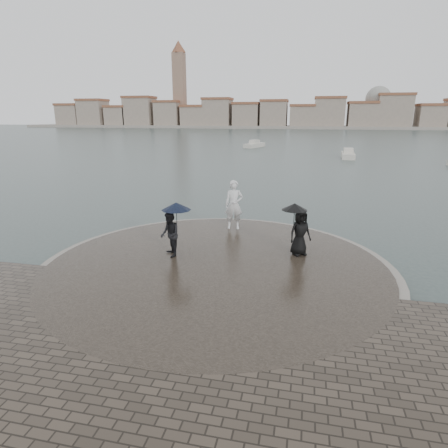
# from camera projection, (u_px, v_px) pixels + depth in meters

# --- Properties ---
(ground) EXTENTS (400.00, 400.00, 0.00)m
(ground) POSITION_uv_depth(u_px,v_px,m) (186.00, 324.00, 10.11)
(ground) COLOR #2B3835
(ground) RESTS_ON ground
(kerb_ring) EXTENTS (12.50, 12.50, 0.32)m
(kerb_ring) POSITION_uv_depth(u_px,v_px,m) (216.00, 269.00, 13.35)
(kerb_ring) COLOR gray
(kerb_ring) RESTS_ON ground
(quay_tip) EXTENTS (11.90, 11.90, 0.36)m
(quay_tip) POSITION_uv_depth(u_px,v_px,m) (216.00, 268.00, 13.34)
(quay_tip) COLOR #2D261E
(quay_tip) RESTS_ON ground
(statue) EXTENTS (0.88, 0.64, 2.25)m
(statue) POSITION_uv_depth(u_px,v_px,m) (234.00, 205.00, 17.13)
(statue) COLOR silver
(statue) RESTS_ON quay_tip
(visitor_left) EXTENTS (1.28, 1.16, 2.04)m
(visitor_left) POSITION_uv_depth(u_px,v_px,m) (172.00, 227.00, 13.70)
(visitor_left) COLOR black
(visitor_left) RESTS_ON quay_tip
(visitor_right) EXTENTS (1.24, 1.04, 1.95)m
(visitor_right) POSITION_uv_depth(u_px,v_px,m) (299.00, 227.00, 13.88)
(visitor_right) COLOR black
(visitor_right) RESTS_ON quay_tip
(far_skyline) EXTENTS (260.00, 20.00, 37.00)m
(far_skyline) POSITION_uv_depth(u_px,v_px,m) (287.00, 115.00, 160.59)
(far_skyline) COLOR gray
(far_skyline) RESTS_ON ground
(boats) EXTENTS (30.82, 27.42, 1.50)m
(boats) POSITION_uv_depth(u_px,v_px,m) (341.00, 153.00, 51.93)
(boats) COLOR beige
(boats) RESTS_ON ground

